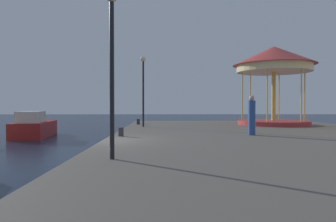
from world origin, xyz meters
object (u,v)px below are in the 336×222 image
at_px(bollard_south, 121,132).
at_px(motorboat_red, 34,127).
at_px(person_near_carousel, 252,116).
at_px(carousel, 274,66).
at_px(bollard_north, 138,122).
at_px(lamp_post_near_edge, 112,43).
at_px(lamp_post_mid_promenade, 143,79).

bearing_deg(bollard_south, motorboat_red, 133.57).
bearing_deg(motorboat_red, person_near_carousel, -27.85).
height_order(carousel, bollard_north, carousel).
relative_size(lamp_post_near_edge, bollard_north, 11.14).
xyz_separation_m(bollard_south, bollard_north, (0.08, 8.48, 0.00)).
bearing_deg(lamp_post_near_edge, bollard_south, 95.70).
height_order(lamp_post_near_edge, lamp_post_mid_promenade, lamp_post_mid_promenade).
distance_m(lamp_post_mid_promenade, bollard_north, 3.83).
relative_size(motorboat_red, lamp_post_mid_promenade, 1.12).
relative_size(lamp_post_mid_promenade, bollard_north, 11.47).
xyz_separation_m(bollard_south, person_near_carousel, (6.09, 0.46, 0.68)).
bearing_deg(bollard_north, lamp_post_near_edge, -88.00).
bearing_deg(bollard_north, motorboat_red, -171.37).
bearing_deg(carousel, lamp_post_near_edge, -123.86).
bearing_deg(motorboat_red, bollard_south, -46.43).
distance_m(motorboat_red, person_near_carousel, 14.87).
distance_m(motorboat_red, bollard_north, 7.21).
xyz_separation_m(carousel, lamp_post_mid_promenade, (-9.18, -1.84, -1.06)).
height_order(lamp_post_near_edge, person_near_carousel, lamp_post_near_edge).
height_order(carousel, lamp_post_mid_promenade, carousel).
height_order(lamp_post_mid_promenade, person_near_carousel, lamp_post_mid_promenade).
xyz_separation_m(lamp_post_mid_promenade, person_near_carousel, (5.47, -5.58, -2.23)).
distance_m(motorboat_red, bollard_south, 10.21).
height_order(motorboat_red, lamp_post_mid_promenade, lamp_post_mid_promenade).
xyz_separation_m(motorboat_red, bollard_south, (7.04, -7.40, 0.31)).
xyz_separation_m(lamp_post_near_edge, lamp_post_mid_promenade, (0.03, 11.89, 0.08)).
xyz_separation_m(lamp_post_near_edge, person_near_carousel, (5.50, 6.31, -2.15)).
bearing_deg(lamp_post_near_edge, carousel, 56.14).
relative_size(lamp_post_near_edge, person_near_carousel, 2.38).
bearing_deg(motorboat_red, lamp_post_near_edge, -60.10).
height_order(motorboat_red, person_near_carousel, person_near_carousel).
bearing_deg(lamp_post_mid_promenade, motorboat_red, 169.94).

